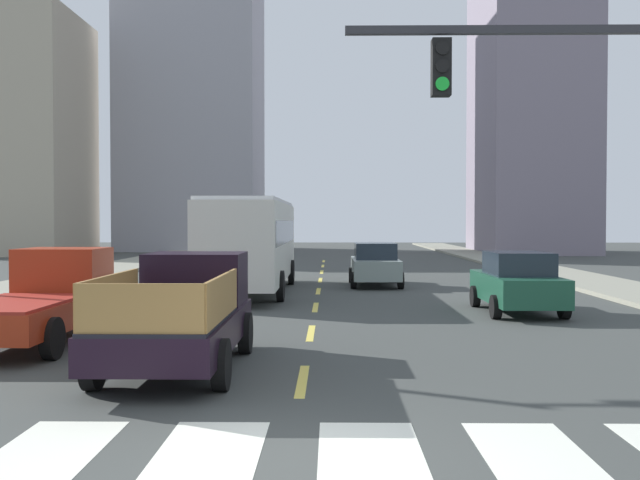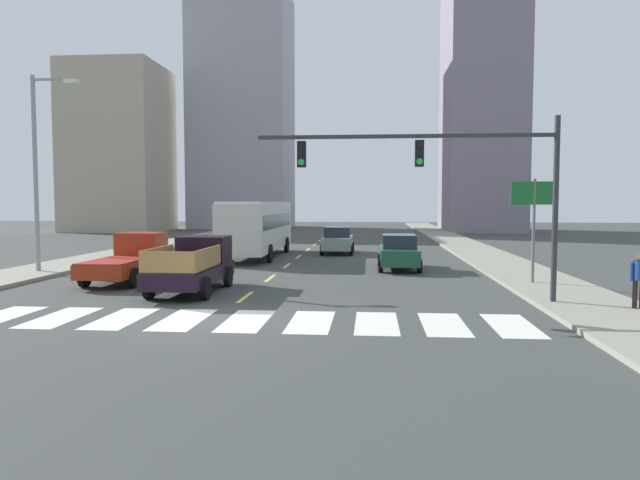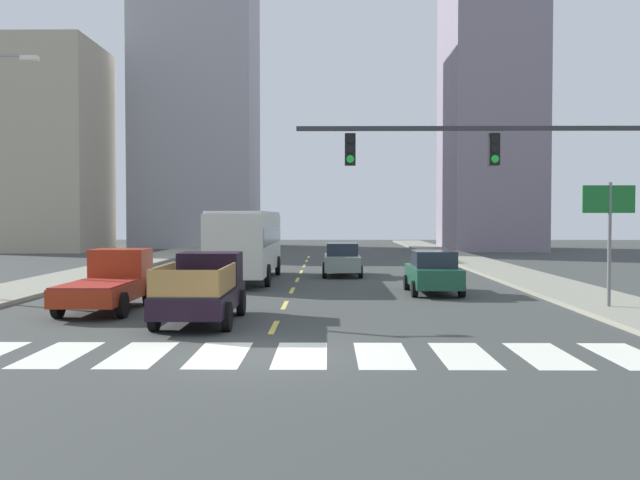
{
  "view_description": "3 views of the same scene",
  "coord_description": "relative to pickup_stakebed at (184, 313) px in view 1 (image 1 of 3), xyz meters",
  "views": [
    {
      "loc": [
        0.46,
        -7.67,
        2.58
      ],
      "look_at": [
        0.08,
        17.58,
        1.93
      ],
      "focal_mm": 40.76,
      "sensor_mm": 36.0,
      "label": 1
    },
    {
      "loc": [
        4.35,
        -15.8,
        3.31
      ],
      "look_at": [
        2.04,
        10.5,
        1.58
      ],
      "focal_mm": 32.73,
      "sensor_mm": 36.0,
      "label": 2
    },
    {
      "loc": [
        1.51,
        -15.78,
        3.07
      ],
      "look_at": [
        1.16,
        14.26,
        2.1
      ],
      "focal_mm": 40.14,
      "sensor_mm": 36.0,
      "label": 3
    }
  ],
  "objects": [
    {
      "name": "crosswalk_stripe_5",
      "position": [
        3.09,
        -5.27,
        -0.93
      ],
      "size": [
        1.16,
        3.09,
        0.01
      ],
      "primitive_type": "cube",
      "color": "silver",
      "rests_on": "ground"
    },
    {
      "name": "city_bus",
      "position": [
        -0.22,
        13.2,
        1.02
      ],
      "size": [
        2.72,
        10.8,
        3.32
      ],
      "rotation": [
        0.0,
        0.0,
        -0.01
      ],
      "color": "silver",
      "rests_on": "ground"
    },
    {
      "name": "sidewalk_right",
      "position": [
        13.39,
        12.73,
        -0.86
      ],
      "size": [
        3.35,
        110.0,
        0.15
      ],
      "primitive_type": "cube",
      "color": "gray",
      "rests_on": "ground"
    },
    {
      "name": "crosswalk_stripe_6",
      "position": [
        4.89,
        -5.27,
        -0.93
      ],
      "size": [
        1.16,
        3.09,
        0.01
      ],
      "primitive_type": "cube",
      "color": "silver",
      "rests_on": "ground"
    },
    {
      "name": "block_mid_right",
      "position": [
        -9.73,
        52.49,
        13.88
      ],
      "size": [
        11.78,
        11.08,
        29.63
      ],
      "primitive_type": "cube",
      "color": "#9B99A1",
      "rests_on": "ground"
    },
    {
      "name": "lane_dash_3",
      "position": [
        2.18,
        13.73,
        -0.93
      ],
      "size": [
        0.16,
        2.4,
        0.01
      ],
      "primitive_type": "cube",
      "color": "#E3CB4F",
      "rests_on": "ground"
    },
    {
      "name": "sedan_far",
      "position": [
        4.41,
        16.02,
        -0.08
      ],
      "size": [
        2.02,
        4.4,
        1.72
      ],
      "rotation": [
        0.0,
        0.0,
        0.05
      ],
      "color": "gray",
      "rests_on": "ground"
    },
    {
      "name": "block_mid_left",
      "position": [
        -22.1,
        43.49,
        8.37
      ],
      "size": [
        10.07,
        10.15,
        18.62
      ],
      "primitive_type": "cube",
      "color": "#ADA28A",
      "rests_on": "ground"
    },
    {
      "name": "pickup_stakebed",
      "position": [
        0.0,
        0.0,
        0.0
      ],
      "size": [
        2.18,
        5.2,
        1.96
      ],
      "rotation": [
        0.0,
        0.0,
        -0.02
      ],
      "color": "black",
      "rests_on": "ground"
    },
    {
      "name": "lane_dash_5",
      "position": [
        2.18,
        23.73,
        -0.93
      ],
      "size": [
        0.16,
        2.4,
        0.01
      ],
      "primitive_type": "cube",
      "color": "#E3CB4F",
      "rests_on": "ground"
    },
    {
      "name": "lane_dash_1",
      "position": [
        2.18,
        3.73,
        -0.93
      ],
      "size": [
        0.16,
        2.4,
        0.01
      ],
      "primitive_type": "cube",
      "color": "#E3CB4F",
      "rests_on": "ground"
    },
    {
      "name": "crosswalk_stripe_4",
      "position": [
        1.28,
        -5.27,
        -0.93
      ],
      "size": [
        1.16,
        3.09,
        0.01
      ],
      "primitive_type": "cube",
      "color": "silver",
      "rests_on": "ground"
    },
    {
      "name": "sidewalk_left",
      "position": [
        -9.02,
        12.73,
        -0.86
      ],
      "size": [
        3.35,
        110.0,
        0.15
      ],
      "primitive_type": "cube",
      "color": "gray",
      "rests_on": "ground"
    },
    {
      "name": "lane_dash_7",
      "position": [
        2.18,
        33.73,
        -0.93
      ],
      "size": [
        0.16,
        2.4,
        0.01
      ],
      "primitive_type": "cube",
      "color": "#E3CB4F",
      "rests_on": "ground"
    },
    {
      "name": "pickup_dark",
      "position": [
        -3.52,
        2.48,
        -0.02
      ],
      "size": [
        2.18,
        5.2,
        1.96
      ],
      "rotation": [
        0.0,
        0.0,
        0.02
      ],
      "color": "#A02B13",
      "rests_on": "ground"
    },
    {
      "name": "lane_dash_0",
      "position": [
        2.18,
        -1.27,
        -0.93
      ],
      "size": [
        0.16,
        2.4,
        0.01
      ],
      "primitive_type": "cube",
      "color": "#E3CB4F",
      "rests_on": "ground"
    },
    {
      "name": "crosswalk_stripe_3",
      "position": [
        -0.52,
        -5.27,
        -0.93
      ],
      "size": [
        1.16,
        3.09,
        0.01
      ],
      "primitive_type": "cube",
      "color": "silver",
      "rests_on": "ground"
    },
    {
      "name": "ground_plane",
      "position": [
        2.18,
        -5.27,
        -0.94
      ],
      "size": [
        160.0,
        160.0,
        0.0
      ],
      "primitive_type": "plane",
      "color": "#3D403E"
    },
    {
      "name": "lane_dash_4",
      "position": [
        2.18,
        18.73,
        -0.93
      ],
      "size": [
        0.16,
        2.4,
        0.01
      ],
      "primitive_type": "cube",
      "color": "#E3CB4F",
      "rests_on": "ground"
    },
    {
      "name": "lane_dash_6",
      "position": [
        2.18,
        28.73,
        -0.93
      ],
      "size": [
        0.16,
        2.4,
        0.01
      ],
      "primitive_type": "cube",
      "color": "#E3CB4F",
      "rests_on": "ground"
    },
    {
      "name": "sedan_mid",
      "position": [
        7.9,
        7.52,
        -0.08
      ],
      "size": [
        2.02,
        4.4,
        1.72
      ],
      "rotation": [
        0.0,
        0.0,
        -0.03
      ],
      "color": "#1C4E37",
      "rests_on": "ground"
    },
    {
      "name": "lane_dash_2",
      "position": [
        2.18,
        8.73,
        -0.93
      ],
      "size": [
        0.16,
        2.4,
        0.01
      ],
      "primitive_type": "cube",
      "color": "#E3CB4F",
      "rests_on": "ground"
    }
  ]
}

